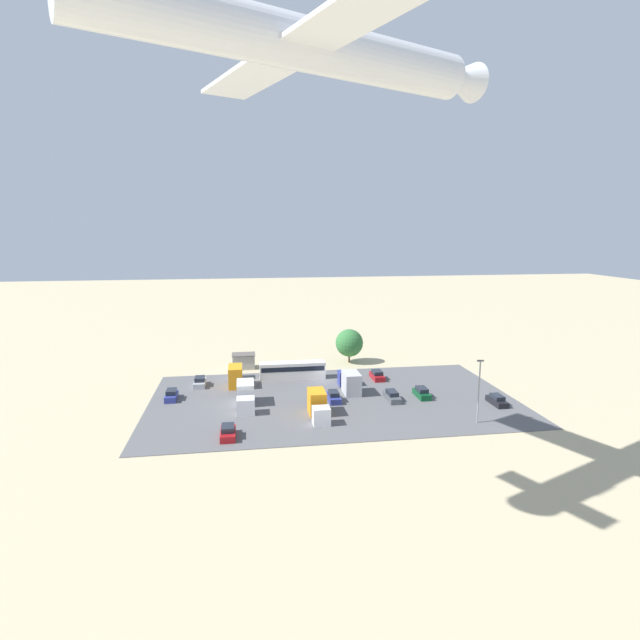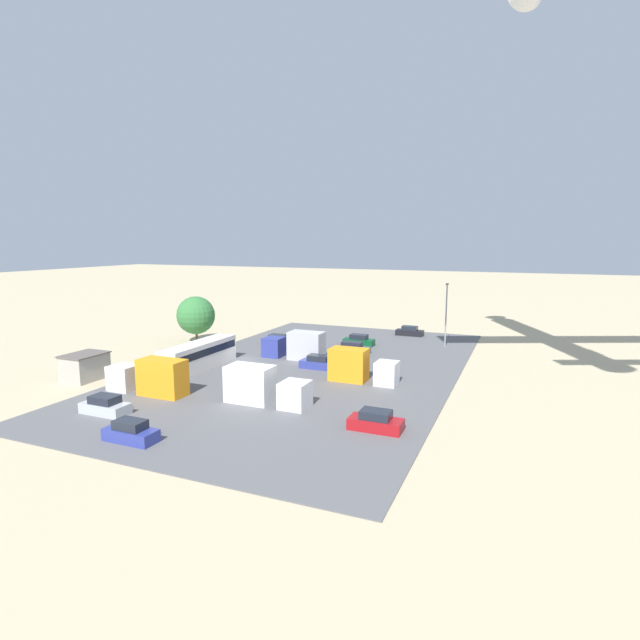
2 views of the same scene
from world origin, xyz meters
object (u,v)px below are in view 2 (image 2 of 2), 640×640
object	(u,v)px
bus	(199,354)
parked_car_3	(278,341)
parked_car_6	(376,422)
parked_truck_3	(297,346)
parked_car_4	(352,348)
parked_car_2	(410,332)
shed_building	(85,367)
parked_car_0	(131,432)
parked_car_5	(105,406)
parked_truck_2	(151,377)
parked_car_7	(319,363)
parked_truck_1	(263,387)
parked_car_1	(359,341)
parked_truck_0	(359,367)

from	to	relation	value
bus	parked_car_3	bearing A→B (deg)	80.33
parked_car_6	parked_truck_3	xyz separation A→B (m)	(-19.50, -16.15, 0.95)
parked_car_4	parked_car_6	distance (m)	27.38
parked_car_2	parked_truck_3	world-z (taller)	parked_truck_3
shed_building	bus	bearing A→B (deg)	135.28
parked_car_0	parked_car_5	world-z (taller)	parked_car_0
bus	parked_truck_2	size ratio (longest dim) A/B	1.38
parked_car_7	parked_truck_3	size ratio (longest dim) A/B	0.54
parked_car_5	parked_car_7	xyz separation A→B (m)	(-21.43, 11.08, -0.00)
parked_car_6	parked_truck_2	size ratio (longest dim) A/B	0.50
parked_car_3	parked_truck_1	xyz separation A→B (m)	(23.52, 10.65, 0.90)
parked_car_1	parked_truck_0	xyz separation A→B (m)	(17.75, 5.92, 0.93)
parked_car_0	parked_car_7	distance (m)	25.69
shed_building	parked_car_4	world-z (taller)	shed_building
shed_building	parked_truck_0	bearing A→B (deg)	110.78
parked_car_2	parked_car_3	xyz separation A→B (m)	(14.77, -15.74, 0.03)
parked_car_5	parked_car_7	bearing A→B (deg)	152.65
parked_truck_1	bus	bearing A→B (deg)	-122.58
parked_car_2	parked_truck_2	xyz separation A→B (m)	(39.95, -16.60, 1.00)
parked_car_3	parked_car_6	distance (m)	34.05
parked_car_7	parked_truck_2	xyz separation A→B (m)	(15.33, -11.32, 0.96)
bus	parked_truck_3	xyz separation A→B (m)	(-8.73, 8.58, -0.03)
parked_car_3	parked_car_4	xyz separation A→B (m)	(0.66, 11.42, -0.02)
parked_truck_0	parked_car_1	bearing A→B (deg)	-161.56
shed_building	parked_truck_2	xyz separation A→B (m)	(1.40, 10.34, 0.27)
parked_car_1	parked_truck_1	distance (m)	28.05
parked_car_2	parked_truck_3	distance (m)	23.26
parked_car_5	parked_car_1	bearing A→B (deg)	162.49
parked_truck_0	parked_truck_1	size ratio (longest dim) A/B	0.91
parked_car_2	bus	bearing A→B (deg)	-31.54
parked_car_4	parked_truck_0	world-z (taller)	parked_truck_0
parked_car_2	parked_truck_3	size ratio (longest dim) A/B	0.53
parked_car_2	parked_car_6	distance (m)	41.11
bus	parked_car_6	bearing A→B (deg)	-23.54
parked_truck_2	parked_truck_3	distance (m)	20.05
parked_car_5	parked_car_0	bearing A→B (deg)	59.34
parked_car_0	parked_truck_3	xyz separation A→B (m)	(-28.80, 0.13, 0.94)
parked_car_7	bus	bearing A→B (deg)	-68.18
bus	parked_car_1	xyz separation A→B (m)	(-19.59, 13.24, -0.99)
parked_car_4	parked_truck_2	size ratio (longest dim) A/B	0.56
parked_truck_0	shed_building	bearing A→B (deg)	-69.22
parked_car_2	parked_truck_1	world-z (taller)	parked_truck_1
bus	parked_car_5	world-z (taller)	bus
parked_car_4	parked_car_5	bearing A→B (deg)	-21.46
shed_building	parked_car_5	world-z (taller)	shed_building
parked_car_0	parked_truck_0	world-z (taller)	parked_truck_0
parked_car_2	parked_truck_0	bearing A→B (deg)	1.74
parked_car_3	parked_truck_3	bearing A→B (deg)	-136.50
parked_car_6	parked_car_0	bearing A→B (deg)	119.72
parked_car_5	parked_car_6	distance (m)	23.42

